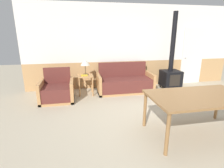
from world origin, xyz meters
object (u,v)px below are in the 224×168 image
object	(u,v)px
side_table	(86,79)
dining_table	(200,99)
table_lamp	(85,63)
couch	(125,83)
armchair	(57,91)
wood_stove	(171,72)

from	to	relation	value
side_table	dining_table	world-z (taller)	dining_table
side_table	table_lamp	xyz separation A→B (m)	(0.01, 0.08, 0.49)
dining_table	couch	bearing A→B (deg)	103.84
armchair	wood_stove	xyz separation A→B (m)	(3.59, 0.36, 0.31)
dining_table	wood_stove	bearing A→B (deg)	70.73
couch	side_table	distance (m)	1.24
armchair	wood_stove	world-z (taller)	wood_stove
table_lamp	wood_stove	world-z (taller)	wood_stove
couch	wood_stove	world-z (taller)	wood_stove
armchair	dining_table	world-z (taller)	armchair
side_table	dining_table	size ratio (longest dim) A/B	0.34
armchair	wood_stove	bearing A→B (deg)	5.21
wood_stove	couch	bearing A→B (deg)	179.49
armchair	side_table	bearing A→B (deg)	21.99
armchair	side_table	size ratio (longest dim) A/B	1.49
wood_stove	side_table	bearing A→B (deg)	-179.40
dining_table	armchair	bearing A→B (deg)	139.99
table_lamp	wood_stove	xyz separation A→B (m)	(2.78, -0.05, -0.39)
table_lamp	dining_table	distance (m)	3.26
armchair	table_lamp	xyz separation A→B (m)	(0.81, 0.41, 0.70)
couch	side_table	world-z (taller)	couch
wood_stove	dining_table	bearing A→B (deg)	-109.27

